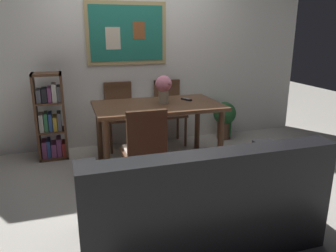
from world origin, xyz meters
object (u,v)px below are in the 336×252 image
Objects in this scene: dining_chair_far_left at (120,110)px; leather_couch at (199,205)px; tv_remote at (186,99)px; bookshelf at (51,120)px; dining_table at (158,112)px; dining_chair_near_left at (145,146)px; potted_ivy at (224,117)px; dining_chair_far_right at (169,107)px; flower_vase at (164,86)px.

dining_chair_far_left is 2.40m from leather_couch.
bookshelf is at bearing 163.83° from tv_remote.
leather_couch is at bearing -94.68° from dining_table.
dining_table is 0.83× the size of leather_couch.
dining_chair_near_left is at bearing -129.98° from tv_remote.
tv_remote is at bearing 50.02° from dining_chair_near_left.
leather_couch reaches higher than tv_remote.
tv_remote is (0.76, 0.91, 0.23)m from dining_chair_near_left.
bookshelf is 6.89× the size of tv_remote.
tv_remote is (1.65, -0.48, 0.25)m from bookshelf.
potted_ivy is at bearing -4.07° from dining_chair_far_left.
bookshelf reaches higher than potted_ivy.
dining_chair_far_right is (0.38, 0.74, -0.12)m from dining_table.
dining_chair_far_right is at bearing 63.05° from dining_table.
leather_couch is (0.22, -0.83, -0.22)m from dining_chair_near_left.
dining_chair_near_left is 1.65m from bookshelf.
dining_table is 1.65× the size of dining_chair_far_right.
dining_chair_far_right is at bearing 5.25° from bookshelf.
dining_chair_far_left is 0.94m from flower_vase.
dining_chair_far_right is at bearing 173.60° from potted_ivy.
dining_chair_near_left is 2.71× the size of flower_vase.
flower_vase is at bearing -112.19° from dining_chair_far_right.
dining_chair_far_left is at bearing 94.94° from leather_couch.
leather_couch is (-0.13, -1.63, -0.34)m from dining_table.
dining_chair_far_left reaches higher than dining_table.
leather_couch is 11.23× the size of tv_remote.
flower_vase is at bearing 15.62° from dining_table.
flower_vase reaches higher than leather_couch.
dining_chair_near_left is at bearing -118.13° from flower_vase.
dining_chair_far_right is 1.70m from dining_chair_near_left.
leather_couch is 5.37× the size of flower_vase.
leather_couch is at bearing -102.14° from dining_chair_far_right.
bookshelf reaches higher than leather_couch.
dining_table is at bearing -25.39° from bookshelf.
potted_ivy is 3.53× the size of tv_remote.
bookshelf reaches higher than dining_chair_near_left.
dining_chair_near_left is 1.20m from tv_remote.
potted_ivy is 1.44m from flower_vase.
leather_couch is at bearing -85.06° from dining_chair_far_left.
dining_chair_far_right reaches higher than leather_couch.
dining_table is at bearing -65.81° from dining_chair_far_left.
potted_ivy is at bearing -6.40° from dining_chair_far_right.
dining_table is at bearing -164.38° from flower_vase.
flower_vase is at bearing -23.12° from bookshelf.
dining_chair_near_left reaches higher than potted_ivy.
tv_remote is at bearing -16.17° from bookshelf.
dining_chair_far_right is 1.63m from bookshelf.
dining_chair_far_left is 1.55m from dining_chair_near_left.
bookshelf is (-1.24, 0.59, -0.14)m from dining_table.
dining_chair_far_right is 5.68× the size of tv_remote.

